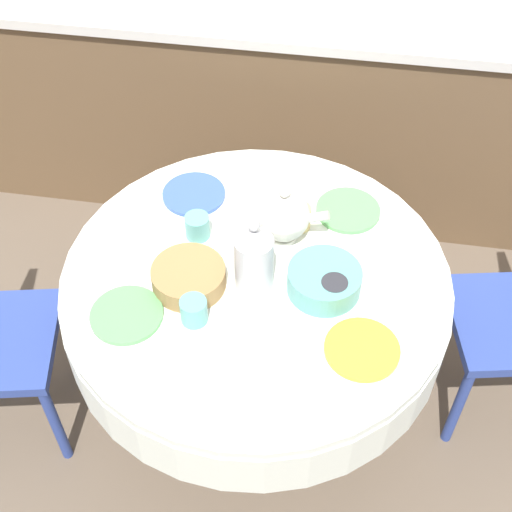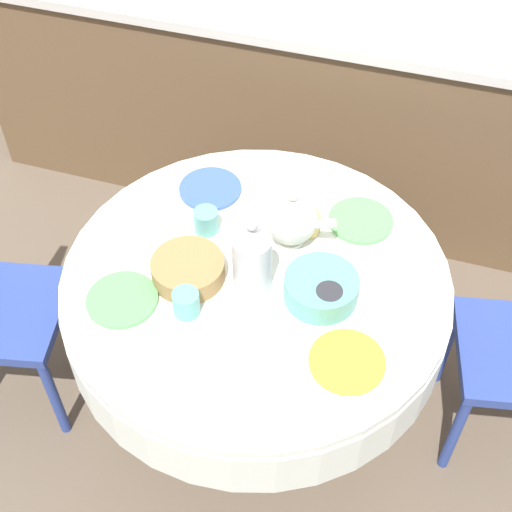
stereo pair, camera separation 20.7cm
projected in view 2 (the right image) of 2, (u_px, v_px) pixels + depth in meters
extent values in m
plane|color=brown|center=(256.00, 402.00, 2.67)|extent=(12.00, 12.00, 0.00)
cube|color=brown|center=(342.00, 111.00, 3.14)|extent=(3.20, 0.60, 0.91)
cube|color=beige|center=(353.00, 12.00, 2.79)|extent=(3.24, 0.64, 0.04)
cylinder|color=brown|center=(256.00, 399.00, 2.66)|extent=(0.44, 0.44, 0.04)
cylinder|color=brown|center=(256.00, 359.00, 2.46)|extent=(0.11, 0.11, 0.48)
cylinder|color=silver|center=(256.00, 299.00, 2.22)|extent=(1.18, 1.18, 0.18)
cylinder|color=silver|center=(256.00, 277.00, 2.14)|extent=(1.17, 1.17, 0.03)
cylinder|color=#2D428E|center=(455.00, 433.00, 2.35)|extent=(0.04, 0.04, 0.43)
cylinder|color=#2D428E|center=(447.00, 346.00, 2.59)|extent=(0.04, 0.04, 0.43)
cube|color=#2D428E|center=(4.00, 311.00, 2.40)|extent=(0.48, 0.48, 0.04)
cylinder|color=#2D428E|center=(81.00, 316.00, 2.68)|extent=(0.04, 0.04, 0.43)
cylinder|color=#2D428E|center=(54.00, 398.00, 2.44)|extent=(0.04, 0.04, 0.43)
cylinder|color=#5BA85B|center=(122.00, 299.00, 2.06)|extent=(0.21, 0.21, 0.01)
cylinder|color=#5BA39E|center=(186.00, 303.00, 2.01)|extent=(0.08, 0.08, 0.08)
cylinder|color=yellow|center=(347.00, 361.00, 1.91)|extent=(0.21, 0.21, 0.01)
cylinder|color=#28282D|center=(328.00, 300.00, 2.01)|extent=(0.08, 0.08, 0.08)
cylinder|color=#3856AD|center=(210.00, 189.00, 2.37)|extent=(0.21, 0.21, 0.01)
cylinder|color=#5BA39E|center=(206.00, 221.00, 2.23)|extent=(0.08, 0.08, 0.08)
cylinder|color=#5BA85B|center=(361.00, 221.00, 2.27)|extent=(0.21, 0.21, 0.01)
cylinder|color=#DBB766|center=(308.00, 222.00, 2.22)|extent=(0.08, 0.08, 0.08)
cylinder|color=#B2B2B7|center=(253.00, 263.00, 2.04)|extent=(0.11, 0.11, 0.18)
cone|color=#B2B2B7|center=(253.00, 235.00, 1.95)|extent=(0.10, 0.10, 0.04)
sphere|color=#B2B2B7|center=(252.00, 225.00, 1.93)|extent=(0.03, 0.03, 0.03)
cylinder|color=silver|center=(290.00, 239.00, 2.22)|extent=(0.09, 0.09, 0.01)
sphere|color=silver|center=(291.00, 219.00, 2.16)|extent=(0.16, 0.16, 0.16)
cylinder|color=silver|center=(321.00, 224.00, 2.13)|extent=(0.09, 0.03, 0.06)
sphere|color=silver|center=(292.00, 195.00, 2.09)|extent=(0.04, 0.04, 0.04)
cylinder|color=olive|center=(188.00, 270.00, 2.10)|extent=(0.22, 0.22, 0.07)
cylinder|color=#569993|center=(321.00, 288.00, 2.04)|extent=(0.22, 0.22, 0.08)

